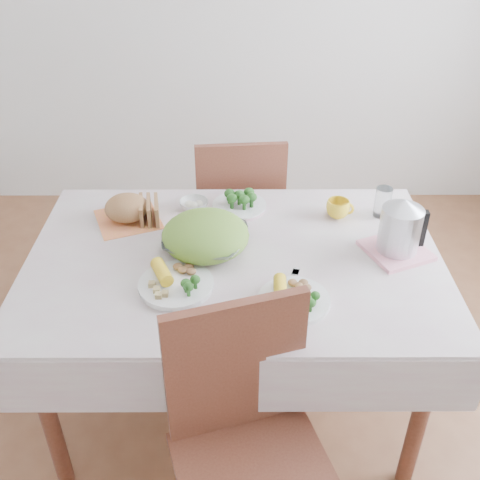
{
  "coord_description": "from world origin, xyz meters",
  "views": [
    {
      "loc": [
        0.01,
        -1.65,
        1.95
      ],
      "look_at": [
        0.02,
        0.02,
        0.82
      ],
      "focal_mm": 42.0,
      "sensor_mm": 36.0,
      "label": 1
    }
  ],
  "objects_px": {
    "chair_far": "(238,216)",
    "dinner_plate_left": "(176,285)",
    "dinner_plate_right": "(294,300)",
    "yellow_mug": "(338,209)",
    "electric_kettle": "(401,224)",
    "salad_bowl": "(206,242)",
    "dining_table": "(235,335)"
  },
  "relations": [
    {
      "from": "dining_table",
      "to": "dinner_plate_right",
      "type": "bearing_deg",
      "value": -53.23
    },
    {
      "from": "dinner_plate_right",
      "to": "yellow_mug",
      "type": "xyz_separation_m",
      "value": [
        0.22,
        0.53,
        0.03
      ]
    },
    {
      "from": "yellow_mug",
      "to": "electric_kettle",
      "type": "bearing_deg",
      "value": -54.47
    },
    {
      "from": "dinner_plate_left",
      "to": "salad_bowl",
      "type": "bearing_deg",
      "value": 67.78
    },
    {
      "from": "salad_bowl",
      "to": "dinner_plate_right",
      "type": "distance_m",
      "value": 0.42
    },
    {
      "from": "dining_table",
      "to": "dinner_plate_right",
      "type": "relative_size",
      "value": 5.94
    },
    {
      "from": "chair_far",
      "to": "dinner_plate_right",
      "type": "xyz_separation_m",
      "value": [
        0.18,
        -1.03,
        0.31
      ]
    },
    {
      "from": "dining_table",
      "to": "chair_far",
      "type": "relative_size",
      "value": 1.49
    },
    {
      "from": "salad_bowl",
      "to": "yellow_mug",
      "type": "relative_size",
      "value": 3.17
    },
    {
      "from": "dining_table",
      "to": "dinner_plate_right",
      "type": "xyz_separation_m",
      "value": [
        0.19,
        -0.26,
        0.4
      ]
    },
    {
      "from": "chair_far",
      "to": "dinner_plate_left",
      "type": "distance_m",
      "value": 1.02
    },
    {
      "from": "dining_table",
      "to": "salad_bowl",
      "type": "bearing_deg",
      "value": 158.89
    },
    {
      "from": "dinner_plate_left",
      "to": "dinner_plate_right",
      "type": "distance_m",
      "value": 0.4
    },
    {
      "from": "dining_table",
      "to": "yellow_mug",
      "type": "distance_m",
      "value": 0.65
    },
    {
      "from": "yellow_mug",
      "to": "electric_kettle",
      "type": "height_order",
      "value": "electric_kettle"
    },
    {
      "from": "chair_far",
      "to": "yellow_mug",
      "type": "distance_m",
      "value": 0.72
    },
    {
      "from": "dining_table",
      "to": "dinner_plate_left",
      "type": "bearing_deg",
      "value": -137.35
    },
    {
      "from": "chair_far",
      "to": "dinner_plate_left",
      "type": "xyz_separation_m",
      "value": [
        -0.21,
        -0.95,
        0.31
      ]
    },
    {
      "from": "chair_far",
      "to": "dinner_plate_right",
      "type": "distance_m",
      "value": 1.09
    },
    {
      "from": "yellow_mug",
      "to": "electric_kettle",
      "type": "relative_size",
      "value": 0.46
    },
    {
      "from": "dinner_plate_left",
      "to": "electric_kettle",
      "type": "bearing_deg",
      "value": 14.53
    },
    {
      "from": "dinner_plate_right",
      "to": "electric_kettle",
      "type": "distance_m",
      "value": 0.5
    },
    {
      "from": "dinner_plate_right",
      "to": "dining_table",
      "type": "bearing_deg",
      "value": 126.77
    },
    {
      "from": "chair_far",
      "to": "dinner_plate_right",
      "type": "bearing_deg",
      "value": 95.27
    },
    {
      "from": "chair_far",
      "to": "electric_kettle",
      "type": "distance_m",
      "value": 1.03
    },
    {
      "from": "dinner_plate_left",
      "to": "electric_kettle",
      "type": "xyz_separation_m",
      "value": [
        0.78,
        0.2,
        0.11
      ]
    },
    {
      "from": "salad_bowl",
      "to": "electric_kettle",
      "type": "xyz_separation_m",
      "value": [
        0.69,
        -0.02,
        0.08
      ]
    },
    {
      "from": "dining_table",
      "to": "dinner_plate_left",
      "type": "distance_m",
      "value": 0.48
    },
    {
      "from": "salad_bowl",
      "to": "dinner_plate_right",
      "type": "xyz_separation_m",
      "value": [
        0.3,
        -0.3,
        -0.03
      ]
    },
    {
      "from": "dinner_plate_right",
      "to": "yellow_mug",
      "type": "relative_size",
      "value": 2.5
    },
    {
      "from": "dinner_plate_right",
      "to": "electric_kettle",
      "type": "relative_size",
      "value": 1.14
    },
    {
      "from": "dinner_plate_left",
      "to": "yellow_mug",
      "type": "distance_m",
      "value": 0.76
    }
  ]
}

